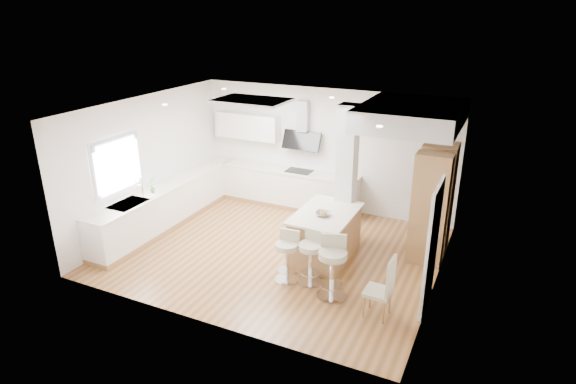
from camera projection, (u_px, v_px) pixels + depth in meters
The scene contains 18 objects.
ground at pixel (276, 251), 9.40m from camera, with size 6.00×6.00×0.00m, color #A76F3E.
ceiling at pixel (276, 251), 9.40m from camera, with size 6.00×5.00×0.02m, color silver.
wall_back at pixel (325, 150), 11.00m from camera, with size 6.00×0.04×2.80m, color white.
wall_left at pixel (148, 163), 10.09m from camera, with size 0.04×5.00×2.80m, color white.
wall_right at pixel (443, 211), 7.70m from camera, with size 0.04×5.00×2.80m, color white.
skylight at pixel (252, 101), 9.22m from camera, with size 4.10×2.10×0.06m.
window_left at pixel (117, 161), 9.20m from camera, with size 0.06×1.28×1.07m.
doorway_right at pixel (432, 249), 7.35m from camera, with size 0.05×1.00×2.10m.
counter_left at pixel (170, 203), 10.50m from camera, with size 0.63×4.50×1.35m.
counter_back at pixel (283, 177), 11.39m from camera, with size 3.62×0.63×2.50m.
pillar at pixel (346, 176), 9.28m from camera, with size 0.35×0.35×2.80m.
soffit at pixel (412, 115), 8.81m from camera, with size 1.78×2.20×0.40m.
oven_column at pixel (433, 202), 8.99m from camera, with size 0.63×1.21×2.10m.
peninsula at pixel (325, 235), 8.98m from camera, with size 1.02×1.54×1.01m.
bar_stool_a at pixel (287, 254), 8.21m from camera, with size 0.44×0.44×0.91m.
bar_stool_b at pixel (311, 255), 8.12m from camera, with size 0.47×0.47×0.96m.
bar_stool_c at pixel (332, 264), 7.70m from camera, with size 0.60×0.60×1.07m.
dining_chair at pixel (384, 286), 7.20m from camera, with size 0.41×0.41×1.03m.
Camera 1 is at (3.77, -7.46, 4.45)m, focal length 30.00 mm.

